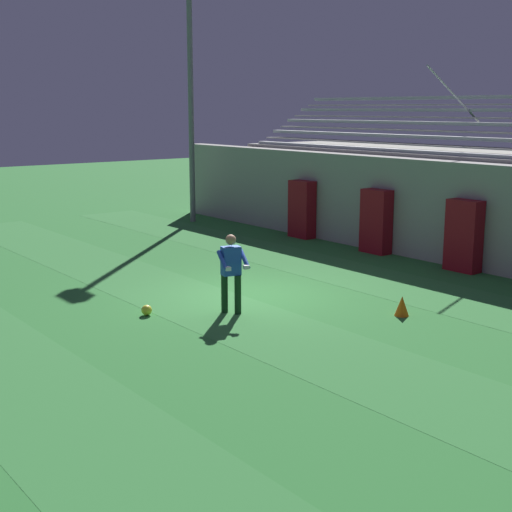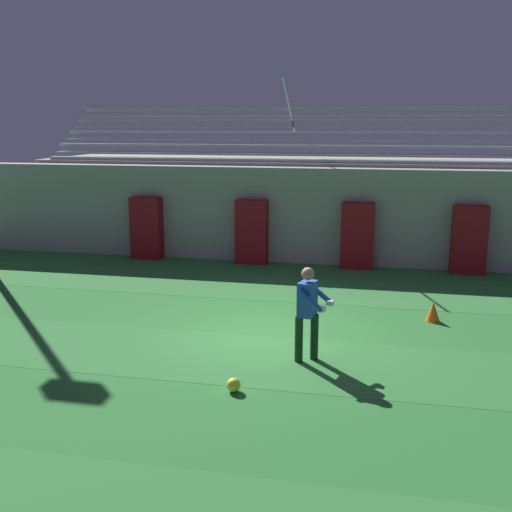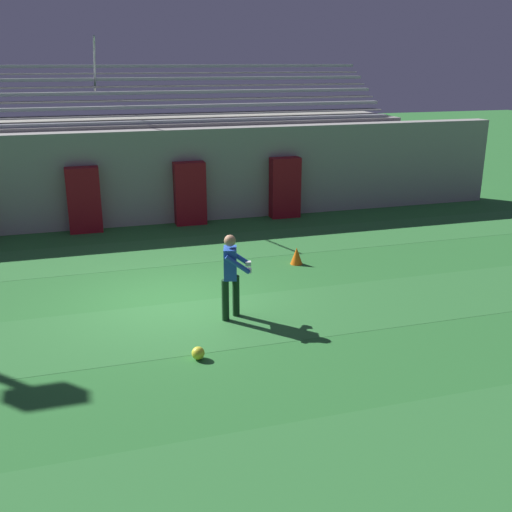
{
  "view_description": "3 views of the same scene",
  "coord_description": "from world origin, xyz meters",
  "px_view_note": "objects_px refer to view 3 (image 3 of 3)",
  "views": [
    {
      "loc": [
        12.6,
        -9.6,
        4.2
      ],
      "look_at": [
        1.02,
        -0.54,
        1.15
      ],
      "focal_mm": 50.0,
      "sensor_mm": 36.0,
      "label": 1
    },
    {
      "loc": [
        2.12,
        -10.95,
        4.04
      ],
      "look_at": [
        -0.0,
        -0.78,
        1.74
      ],
      "focal_mm": 42.0,
      "sensor_mm": 36.0,
      "label": 2
    },
    {
      "loc": [
        -1.6,
        -11.5,
        4.76
      ],
      "look_at": [
        1.49,
        -1.12,
        1.2
      ],
      "focal_mm": 42.0,
      "sensor_mm": 36.0,
      "label": 3
    }
  ],
  "objects_px": {
    "traffic_cone": "(297,256)",
    "goalkeeper": "(231,271)",
    "padding_pillar_gate_right": "(190,194)",
    "soccer_ball": "(198,353)",
    "padding_pillar_gate_left": "(84,200)",
    "padding_pillar_far_right": "(285,188)"
  },
  "relations": [
    {
      "from": "goalkeeper",
      "to": "traffic_cone",
      "type": "distance_m",
      "value": 3.6
    },
    {
      "from": "padding_pillar_far_right",
      "to": "soccer_ball",
      "type": "xyz_separation_m",
      "value": [
        -4.51,
        -8.59,
        -0.83
      ]
    },
    {
      "from": "padding_pillar_gate_right",
      "to": "soccer_ball",
      "type": "height_order",
      "value": "padding_pillar_gate_right"
    },
    {
      "from": "padding_pillar_gate_left",
      "to": "goalkeeper",
      "type": "bearing_deg",
      "value": -70.46
    },
    {
      "from": "padding_pillar_gate_left",
      "to": "padding_pillar_far_right",
      "type": "relative_size",
      "value": 1.0
    },
    {
      "from": "padding_pillar_gate_left",
      "to": "goalkeeper",
      "type": "height_order",
      "value": "padding_pillar_gate_left"
    },
    {
      "from": "padding_pillar_gate_left",
      "to": "soccer_ball",
      "type": "xyz_separation_m",
      "value": [
        1.57,
        -8.59,
        -0.83
      ]
    },
    {
      "from": "padding_pillar_gate_right",
      "to": "traffic_cone",
      "type": "distance_m",
      "value": 4.85
    },
    {
      "from": "padding_pillar_gate_right",
      "to": "padding_pillar_far_right",
      "type": "relative_size",
      "value": 1.0
    },
    {
      "from": "padding_pillar_gate_left",
      "to": "soccer_ball",
      "type": "bearing_deg",
      "value": -79.66
    },
    {
      "from": "traffic_cone",
      "to": "padding_pillar_gate_left",
      "type": "bearing_deg",
      "value": 137.36
    },
    {
      "from": "soccer_ball",
      "to": "goalkeeper",
      "type": "bearing_deg",
      "value": 56.98
    },
    {
      "from": "traffic_cone",
      "to": "padding_pillar_far_right",
      "type": "bearing_deg",
      "value": 74.42
    },
    {
      "from": "goalkeeper",
      "to": "padding_pillar_gate_right",
      "type": "bearing_deg",
      "value": 85.64
    },
    {
      "from": "padding_pillar_gate_left",
      "to": "padding_pillar_far_right",
      "type": "bearing_deg",
      "value": 0.0
    },
    {
      "from": "traffic_cone",
      "to": "goalkeeper",
      "type": "bearing_deg",
      "value": -131.03
    },
    {
      "from": "padding_pillar_far_right",
      "to": "traffic_cone",
      "type": "relative_size",
      "value": 4.48
    },
    {
      "from": "padding_pillar_gate_right",
      "to": "traffic_cone",
      "type": "relative_size",
      "value": 4.48
    },
    {
      "from": "padding_pillar_far_right",
      "to": "soccer_ball",
      "type": "bearing_deg",
      "value": -117.73
    },
    {
      "from": "padding_pillar_gate_left",
      "to": "traffic_cone",
      "type": "bearing_deg",
      "value": -42.64
    },
    {
      "from": "padding_pillar_gate_right",
      "to": "padding_pillar_gate_left",
      "type": "bearing_deg",
      "value": 180.0
    },
    {
      "from": "goalkeeper",
      "to": "soccer_ball",
      "type": "xyz_separation_m",
      "value": [
        -0.96,
        -1.47,
        -0.84
      ]
    }
  ]
}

